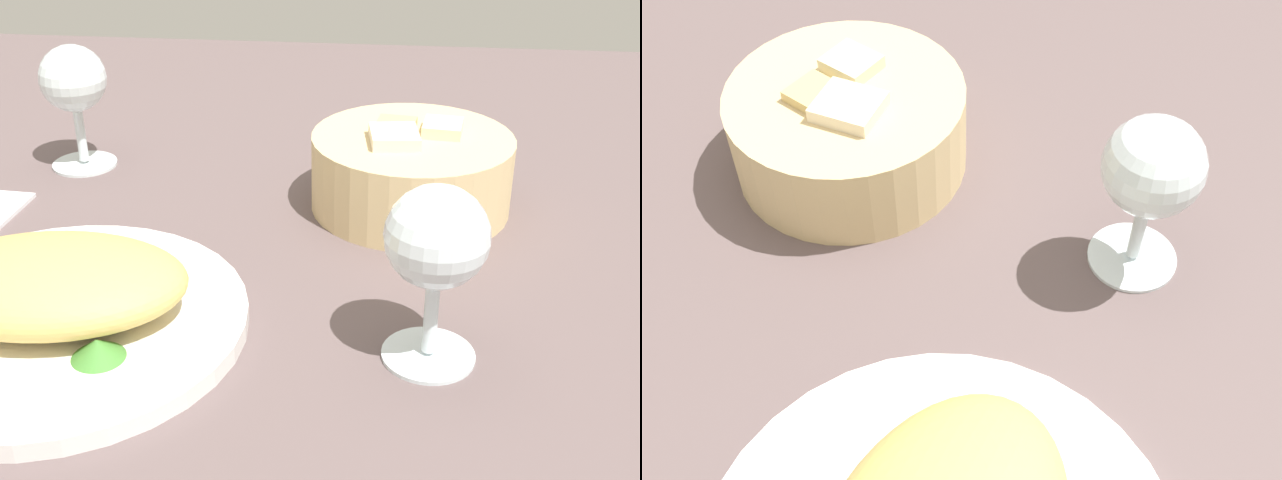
# 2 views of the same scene
# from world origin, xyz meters

# --- Properties ---
(ground_plane) EXTENTS (1.40, 1.40, 0.02)m
(ground_plane) POSITION_xyz_m (0.00, 0.00, -0.01)
(ground_plane) COLOR #5E4E4E
(bread_basket) EXTENTS (0.19, 0.19, 0.08)m
(bread_basket) POSITION_xyz_m (0.20, 0.13, 0.04)
(bread_basket) COLOR #D4B882
(bread_basket) RESTS_ON ground_plane
(wine_glass_near) EXTENTS (0.07, 0.07, 0.13)m
(wine_glass_near) POSITION_xyz_m (0.22, -0.11, 0.09)
(wine_glass_near) COLOR silver
(wine_glass_near) RESTS_ON ground_plane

